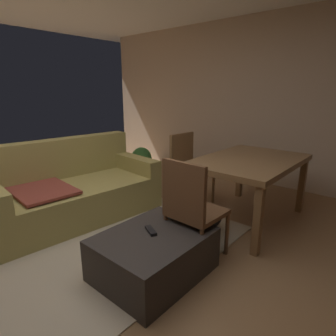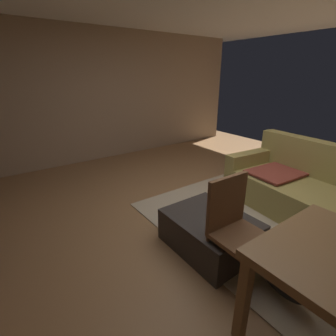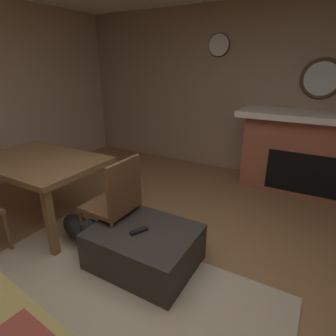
{
  "view_description": "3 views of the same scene",
  "coord_description": "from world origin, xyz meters",
  "px_view_note": "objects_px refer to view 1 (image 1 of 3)",
  "views": [
    {
      "loc": [
        -1.19,
        -1.8,
        1.49
      ],
      "look_at": [
        0.31,
        -0.51,
        0.94
      ],
      "focal_mm": 30.32,
      "sensor_mm": 36.0,
      "label": 1
    },
    {
      "loc": [
        1.82,
        -2.0,
        1.74
      ],
      "look_at": [
        0.16,
        -0.82,
        0.96
      ],
      "focal_mm": 26.42,
      "sensor_mm": 36.0,
      "label": 2
    },
    {
      "loc": [
        -0.89,
        1.29,
        1.72
      ],
      "look_at": [
        0.37,
        -0.93,
        0.74
      ],
      "focal_mm": 29.09,
      "sensor_mm": 36.0,
      "label": 3
    }
  ],
  "objects_px": {
    "ottoman_coffee_table": "(154,254)",
    "dining_chair_west": "(191,205)",
    "small_dog": "(198,222)",
    "potted_plant": "(141,160)",
    "couch": "(72,191)",
    "tv_remote": "(151,231)",
    "dining_table": "(249,166)",
    "dining_chair_north": "(188,164)"
  },
  "relations": [
    {
      "from": "ottoman_coffee_table",
      "to": "dining_chair_west",
      "type": "xyz_separation_m",
      "value": [
        0.37,
        -0.1,
        0.34
      ]
    },
    {
      "from": "small_dog",
      "to": "potted_plant",
      "type": "bearing_deg",
      "value": 59.8
    },
    {
      "from": "couch",
      "to": "potted_plant",
      "type": "distance_m",
      "value": 1.85
    },
    {
      "from": "dining_chair_west",
      "to": "potted_plant",
      "type": "relative_size",
      "value": 1.85
    },
    {
      "from": "tv_remote",
      "to": "potted_plant",
      "type": "relative_size",
      "value": 0.32
    },
    {
      "from": "potted_plant",
      "to": "small_dog",
      "type": "height_order",
      "value": "potted_plant"
    },
    {
      "from": "dining_table",
      "to": "dining_chair_north",
      "type": "xyz_separation_m",
      "value": [
        0.01,
        0.87,
        -0.13
      ]
    },
    {
      "from": "tv_remote",
      "to": "potted_plant",
      "type": "distance_m",
      "value": 2.85
    },
    {
      "from": "tv_remote",
      "to": "dining_chair_west",
      "type": "height_order",
      "value": "dining_chair_west"
    },
    {
      "from": "potted_plant",
      "to": "small_dog",
      "type": "bearing_deg",
      "value": -120.2
    },
    {
      "from": "tv_remote",
      "to": "dining_chair_west",
      "type": "distance_m",
      "value": 0.41
    },
    {
      "from": "small_dog",
      "to": "dining_table",
      "type": "bearing_deg",
      "value": -12.98
    },
    {
      "from": "dining_table",
      "to": "small_dog",
      "type": "distance_m",
      "value": 0.9
    },
    {
      "from": "couch",
      "to": "dining_chair_north",
      "type": "xyz_separation_m",
      "value": [
        1.29,
        -0.76,
        0.21
      ]
    },
    {
      "from": "ottoman_coffee_table",
      "to": "potted_plant",
      "type": "xyz_separation_m",
      "value": [
        1.94,
        2.15,
        0.09
      ]
    },
    {
      "from": "tv_remote",
      "to": "potted_plant",
      "type": "xyz_separation_m",
      "value": [
        1.92,
        2.1,
        -0.1
      ]
    },
    {
      "from": "dining_chair_west",
      "to": "couch",
      "type": "bearing_deg",
      "value": 96.35
    },
    {
      "from": "tv_remote",
      "to": "ottoman_coffee_table",
      "type": "bearing_deg",
      "value": -82.98
    },
    {
      "from": "couch",
      "to": "dining_table",
      "type": "height_order",
      "value": "couch"
    },
    {
      "from": "dining_table",
      "to": "potted_plant",
      "type": "height_order",
      "value": "dining_table"
    },
    {
      "from": "ottoman_coffee_table",
      "to": "dining_chair_west",
      "type": "relative_size",
      "value": 0.97
    },
    {
      "from": "couch",
      "to": "small_dog",
      "type": "height_order",
      "value": "couch"
    },
    {
      "from": "couch",
      "to": "tv_remote",
      "type": "distance_m",
      "value": 1.5
    },
    {
      "from": "potted_plant",
      "to": "dining_chair_west",
      "type": "bearing_deg",
      "value": -124.95
    },
    {
      "from": "dining_table",
      "to": "dining_chair_west",
      "type": "relative_size",
      "value": 1.52
    },
    {
      "from": "dining_chair_north",
      "to": "potted_plant",
      "type": "xyz_separation_m",
      "value": [
        0.46,
        1.38,
        -0.25
      ]
    },
    {
      "from": "tv_remote",
      "to": "dining_table",
      "type": "bearing_deg",
      "value": 20.94
    },
    {
      "from": "dining_table",
      "to": "small_dog",
      "type": "xyz_separation_m",
      "value": [
        -0.74,
        0.17,
        -0.48
      ]
    },
    {
      "from": "potted_plant",
      "to": "small_dog",
      "type": "xyz_separation_m",
      "value": [
        -1.21,
        -2.08,
        -0.09
      ]
    },
    {
      "from": "dining_chair_north",
      "to": "small_dog",
      "type": "relative_size",
      "value": 1.53
    },
    {
      "from": "ottoman_coffee_table",
      "to": "tv_remote",
      "type": "distance_m",
      "value": 0.2
    },
    {
      "from": "dining_chair_west",
      "to": "potted_plant",
      "type": "bearing_deg",
      "value": 55.05
    },
    {
      "from": "potted_plant",
      "to": "couch",
      "type": "bearing_deg",
      "value": -160.75
    },
    {
      "from": "dining_table",
      "to": "small_dog",
      "type": "relative_size",
      "value": 2.32
    },
    {
      "from": "tv_remote",
      "to": "dining_table",
      "type": "xyz_separation_m",
      "value": [
        1.45,
        -0.15,
        0.28
      ]
    },
    {
      "from": "potted_plant",
      "to": "tv_remote",
      "type": "bearing_deg",
      "value": -132.46
    },
    {
      "from": "ottoman_coffee_table",
      "to": "tv_remote",
      "type": "bearing_deg",
      "value": 70.31
    },
    {
      "from": "couch",
      "to": "potted_plant",
      "type": "xyz_separation_m",
      "value": [
        1.75,
        0.61,
        -0.04
      ]
    },
    {
      "from": "tv_remote",
      "to": "dining_chair_west",
      "type": "xyz_separation_m",
      "value": [
        0.35,
        -0.14,
        0.15
      ]
    },
    {
      "from": "small_dog",
      "to": "dining_chair_west",
      "type": "bearing_deg",
      "value": -155.0
    },
    {
      "from": "ottoman_coffee_table",
      "to": "dining_table",
      "type": "relative_size",
      "value": 0.64
    },
    {
      "from": "dining_table",
      "to": "dining_chair_west",
      "type": "distance_m",
      "value": 1.11
    }
  ]
}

